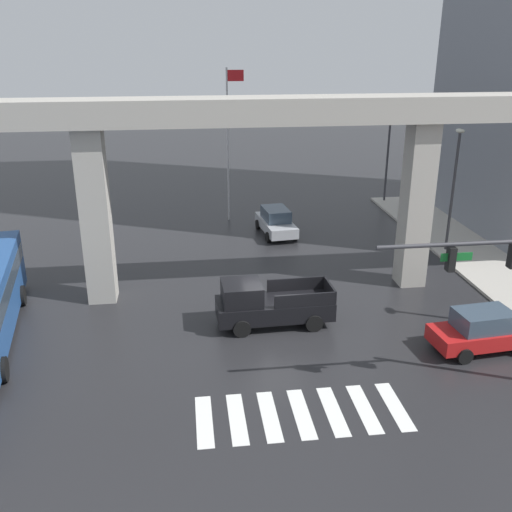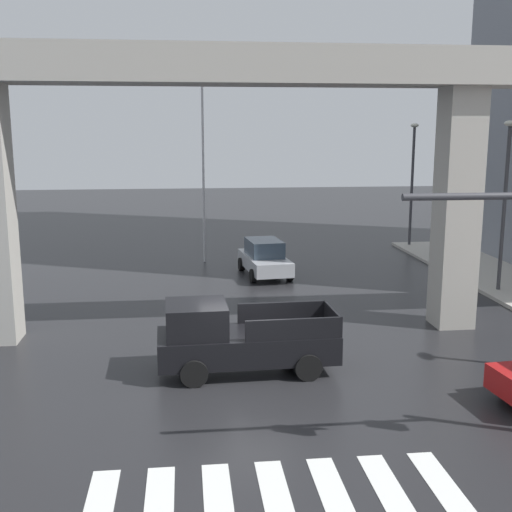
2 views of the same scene
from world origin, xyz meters
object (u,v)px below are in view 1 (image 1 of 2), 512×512
(pickup_truck, at_px, (268,304))
(street_lamp_far_north, at_px, (389,143))
(sedan_red, at_px, (484,330))
(flagpole, at_px, (229,135))
(traffic_signal_mast, at_px, (506,275))
(street_lamp_mid_block, at_px, (455,176))
(sedan_silver, at_px, (276,222))

(pickup_truck, distance_m, street_lamp_far_north, 22.65)
(sedan_red, height_order, street_lamp_far_north, street_lamp_far_north)
(flagpole, bearing_deg, traffic_signal_mast, -70.46)
(traffic_signal_mast, xyz_separation_m, flagpole, (-7.67, 21.62, 1.48))
(traffic_signal_mast, xyz_separation_m, street_lamp_far_north, (4.52, 24.70, 0.17))
(street_lamp_mid_block, bearing_deg, traffic_signal_mast, -108.32)
(pickup_truck, xyz_separation_m, flagpole, (-0.31, 15.88, 4.89))
(sedan_red, relative_size, street_lamp_mid_block, 0.61)
(sedan_red, relative_size, street_lamp_far_north, 0.61)
(sedan_red, relative_size, sedan_silver, 0.99)
(flagpole, bearing_deg, pickup_truck, -88.88)
(sedan_red, distance_m, street_lamp_far_north, 22.75)
(traffic_signal_mast, height_order, flagpole, flagpole)
(street_lamp_mid_block, bearing_deg, pickup_truck, -146.40)
(pickup_truck, bearing_deg, street_lamp_mid_block, 33.60)
(sedan_red, height_order, street_lamp_mid_block, street_lamp_mid_block)
(sedan_silver, bearing_deg, pickup_truck, -100.75)
(traffic_signal_mast, xyz_separation_m, street_lamp_mid_block, (4.52, 13.64, 0.17))
(pickup_truck, distance_m, street_lamp_mid_block, 14.71)
(sedan_red, bearing_deg, pickup_truck, 158.97)
(sedan_red, height_order, traffic_signal_mast, traffic_signal_mast)
(sedan_red, relative_size, flagpole, 0.44)
(sedan_red, bearing_deg, flagpole, 114.47)
(street_lamp_mid_block, xyz_separation_m, flagpole, (-12.19, 7.98, 1.32))
(sedan_silver, xyz_separation_m, street_lamp_far_north, (9.54, 6.62, 3.70))
(sedan_red, xyz_separation_m, street_lamp_far_north, (3.50, 22.17, 3.70))
(pickup_truck, height_order, street_lamp_far_north, street_lamp_far_north)
(street_lamp_far_north, xyz_separation_m, flagpole, (-12.19, -3.07, 1.32))
(pickup_truck, relative_size, street_lamp_far_north, 0.71)
(sedan_red, xyz_separation_m, street_lamp_mid_block, (3.50, 11.12, 3.70))
(sedan_silver, relative_size, street_lamp_far_north, 0.62)
(sedan_silver, height_order, traffic_signal_mast, traffic_signal_mast)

